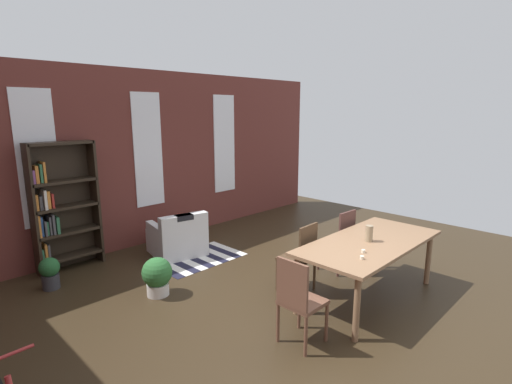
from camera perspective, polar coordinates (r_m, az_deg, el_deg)
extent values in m
plane|color=#332717|center=(4.89, 9.23, -17.35)|extent=(9.95, 9.95, 0.00)
cube|color=brown|center=(7.19, -15.92, 4.80)|extent=(8.65, 0.12, 3.08)
cube|color=white|center=(6.42, -29.64, 4.26)|extent=(0.55, 0.02, 2.00)
cube|color=white|center=(7.11, -15.71, 5.98)|extent=(0.55, 0.02, 2.00)
cube|color=white|center=(8.15, -4.72, 7.10)|extent=(0.55, 0.02, 2.00)
cube|color=#896547|center=(5.10, 16.51, -7.15)|extent=(2.13, 0.99, 0.04)
cylinder|color=#896547|center=(4.30, 14.70, -16.41)|extent=(0.07, 0.07, 0.73)
cylinder|color=#896547|center=(5.92, 24.18, -9.02)|extent=(0.07, 0.07, 0.73)
cylinder|color=#896547|center=(4.69, 6.06, -13.56)|extent=(0.07, 0.07, 0.73)
cylinder|color=#896547|center=(6.21, 17.30, -7.52)|extent=(0.07, 0.07, 0.73)
cylinder|color=#998466|center=(5.04, 16.42, -5.92)|extent=(0.09, 0.09, 0.21)
cylinder|color=silver|center=(4.46, 15.43, -9.35)|extent=(0.04, 0.04, 0.04)
cylinder|color=silver|center=(4.66, 15.62, -8.45)|extent=(0.04, 0.04, 0.04)
cube|color=brown|center=(4.15, 6.96, -15.86)|extent=(0.40, 0.40, 0.04)
cube|color=brown|center=(3.91, 5.36, -13.59)|extent=(0.03, 0.38, 0.50)
cylinder|color=brown|center=(4.31, 10.41, -18.47)|extent=(0.04, 0.04, 0.43)
cylinder|color=brown|center=(4.49, 6.42, -17.01)|extent=(0.04, 0.04, 0.43)
cylinder|color=brown|center=(4.05, 7.38, -20.48)|extent=(0.04, 0.04, 0.43)
cylinder|color=brown|center=(4.24, 3.27, -18.78)|extent=(0.04, 0.04, 0.43)
cube|color=#51312C|center=(5.97, 11.75, -7.18)|extent=(0.42, 0.42, 0.04)
cube|color=#51312C|center=(5.79, 13.35, -5.24)|extent=(0.38, 0.05, 0.50)
cylinder|color=#51312C|center=(6.28, 11.27, -8.44)|extent=(0.04, 0.04, 0.43)
cylinder|color=#51312C|center=(6.01, 9.23, -9.32)|extent=(0.04, 0.04, 0.43)
cylinder|color=#51312C|center=(6.10, 14.04, -9.22)|extent=(0.04, 0.04, 0.43)
cylinder|color=#51312C|center=(5.82, 12.08, -10.19)|extent=(0.04, 0.04, 0.43)
cube|color=#483321|center=(5.23, 5.96, -9.77)|extent=(0.42, 0.42, 0.04)
cube|color=#483321|center=(5.05, 7.74, -7.62)|extent=(0.38, 0.05, 0.50)
cylinder|color=#483321|center=(5.55, 5.48, -11.05)|extent=(0.04, 0.04, 0.43)
cylinder|color=#483321|center=(5.29, 3.12, -12.23)|extent=(0.04, 0.04, 0.43)
cylinder|color=#483321|center=(5.37, 8.65, -11.98)|extent=(0.04, 0.04, 0.43)
cylinder|color=#483321|center=(5.10, 6.37, -13.28)|extent=(0.04, 0.04, 0.43)
cube|color=#2D2319|center=(6.32, -30.18, -2.60)|extent=(0.04, 0.28, 1.94)
cube|color=#2D2319|center=(6.59, -22.69, -1.33)|extent=(0.04, 0.28, 1.94)
cube|color=#2D2319|center=(6.57, -26.75, -1.74)|extent=(0.94, 0.01, 1.94)
cube|color=#2D2319|center=(6.65, -25.73, -8.47)|extent=(0.90, 0.28, 0.04)
cube|color=#33724C|center=(6.50, -29.23, -8.19)|extent=(0.04, 0.19, 0.19)
cube|color=orange|center=(6.50, -28.86, -7.81)|extent=(0.03, 0.21, 0.27)
cube|color=#4C4C51|center=(6.52, -28.47, -7.83)|extent=(0.03, 0.17, 0.24)
cube|color=#2D2319|center=(6.54, -26.04, -5.26)|extent=(0.90, 0.28, 0.04)
cube|color=orange|center=(6.37, -29.67, -4.36)|extent=(0.03, 0.24, 0.32)
cube|color=#284C8C|center=(6.39, -29.32, -4.42)|extent=(0.04, 0.17, 0.29)
cube|color=#4C4C51|center=(6.41, -28.94, -4.67)|extent=(0.03, 0.23, 0.22)
cube|color=#33724C|center=(6.42, -28.64, -4.70)|extent=(0.03, 0.15, 0.20)
cube|color=#4C4C51|center=(6.42, -28.36, -4.33)|extent=(0.03, 0.18, 0.27)
cube|color=#4C4C51|center=(6.43, -28.01, -4.17)|extent=(0.03, 0.21, 0.30)
cube|color=#33724C|center=(6.45, -27.54, -4.29)|extent=(0.04, 0.23, 0.25)
cube|color=#2D2319|center=(6.44, -26.35, -1.96)|extent=(0.90, 0.28, 0.04)
cube|color=orange|center=(6.30, -29.93, -1.34)|extent=(0.05, 0.18, 0.23)
cube|color=#4C4C51|center=(6.32, -29.40, -1.39)|extent=(0.04, 0.16, 0.20)
cube|color=white|center=(6.32, -28.99, -0.96)|extent=(0.04, 0.24, 0.28)
cube|color=orange|center=(6.34, -28.50, -0.99)|extent=(0.04, 0.15, 0.26)
cube|color=#B22D28|center=(6.36, -28.04, -1.12)|extent=(0.03, 0.16, 0.21)
cube|color=#2D2319|center=(6.37, -26.68, 1.44)|extent=(0.90, 0.28, 0.04)
cube|color=#8C4C8C|center=(6.23, -30.29, 1.95)|extent=(0.04, 0.18, 0.19)
cube|color=orange|center=(6.24, -29.87, 2.28)|extent=(0.04, 0.16, 0.25)
cube|color=#33724C|center=(6.25, -29.40, 2.42)|extent=(0.03, 0.18, 0.26)
cube|color=orange|center=(6.26, -29.06, 2.61)|extent=(0.03, 0.20, 0.30)
cube|color=#2D2319|center=(6.30, -27.16, 6.47)|extent=(0.90, 0.28, 0.04)
cube|color=silver|center=(6.71, -11.63, -7.26)|extent=(0.94, 0.94, 0.40)
cube|color=silver|center=(6.31, -10.64, -4.87)|extent=(0.82, 0.31, 0.35)
cube|color=silver|center=(6.76, -9.07, -4.58)|extent=(0.26, 0.73, 0.15)
cube|color=silver|center=(6.51, -14.50, -5.46)|extent=(0.26, 0.73, 0.15)
cube|color=black|center=(6.28, -10.69, -3.69)|extent=(0.31, 0.22, 0.08)
cylinder|color=#333338|center=(6.07, -28.12, -11.61)|extent=(0.22, 0.22, 0.20)
sphere|color=#235B2D|center=(5.99, -28.31, -9.78)|extent=(0.26, 0.26, 0.26)
cylinder|color=silver|center=(5.38, -14.32, -13.77)|extent=(0.29, 0.29, 0.16)
sphere|color=#2D6B33|center=(5.28, -14.46, -11.44)|extent=(0.39, 0.39, 0.39)
cube|color=#1E1E33|center=(6.16, -13.38, -11.07)|extent=(0.14, 0.90, 0.01)
cube|color=white|center=(6.23, -12.27, -10.74)|extent=(0.14, 0.90, 0.01)
cube|color=#1E1E33|center=(6.30, -11.18, -10.43)|extent=(0.14, 0.90, 0.01)
cube|color=white|center=(6.38, -10.12, -10.11)|extent=(0.14, 0.90, 0.01)
cube|color=#1E1E33|center=(6.45, -9.09, -9.81)|extent=(0.14, 0.90, 0.01)
cube|color=white|center=(6.53, -8.08, -9.50)|extent=(0.14, 0.90, 0.01)
cube|color=#1E1E33|center=(6.61, -7.10, -9.20)|extent=(0.14, 0.90, 0.01)
cube|color=white|center=(6.70, -6.14, -8.90)|extent=(0.14, 0.90, 0.01)
cube|color=#1E1E33|center=(6.78, -5.21, -8.61)|extent=(0.14, 0.90, 0.01)
cube|color=white|center=(6.87, -4.31, -8.33)|extent=(0.14, 0.90, 0.01)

